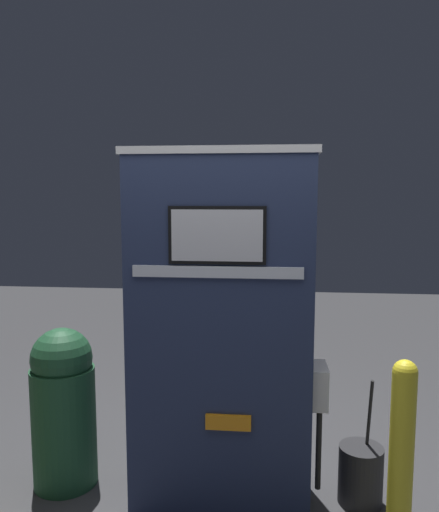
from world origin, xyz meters
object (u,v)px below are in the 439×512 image
safety_bollard (401,460)px  squeegee_bucket (361,474)px  trash_bin (63,405)px  gas_pump (222,332)px

safety_bollard → squeegee_bucket: 0.64m
safety_bollard → squeegee_bucket: bearing=100.4°
safety_bollard → trash_bin: safety_bollard is taller
gas_pump → trash_bin: 1.16m
trash_bin → squeegee_bucket: trash_bin is taller
gas_pump → safety_bollard: (0.93, -0.45, -0.50)m
trash_bin → safety_bollard: bearing=-15.3°
safety_bollard → trash_bin: size_ratio=1.04×
safety_bollard → squeegee_bucket: size_ratio=1.35×
safety_bollard → trash_bin: bearing=164.7°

